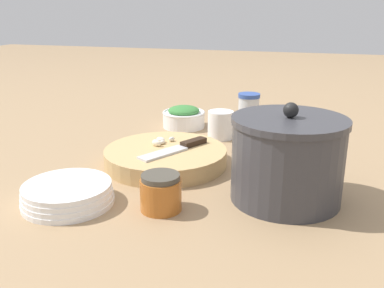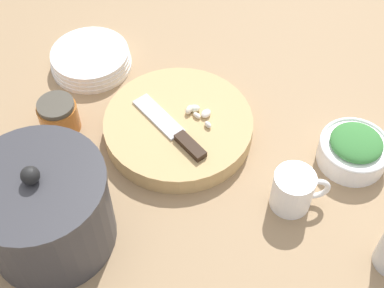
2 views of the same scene
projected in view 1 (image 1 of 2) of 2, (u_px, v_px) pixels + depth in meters
The scene contains 10 objects.
ground_plane at pixel (195, 154), 1.07m from camera, with size 5.00×5.00×0.00m, color #997A56.
cutting_board at pixel (166, 157), 0.99m from camera, with size 0.28×0.28×0.04m.
chef_knife at pixel (178, 148), 0.98m from camera, with size 0.18×0.12×0.01m.
garlic_cloves at pixel (160, 141), 1.02m from camera, with size 0.06×0.05×0.01m.
herb_bowl at pixel (184, 117), 1.30m from camera, with size 0.13×0.13×0.07m.
spice_jar at pixel (249, 108), 1.34m from camera, with size 0.07×0.07×0.09m.
coffee_mug at pixel (220, 125), 1.19m from camera, with size 0.10×0.07×0.08m.
plate_stack at pixel (68, 194), 0.80m from camera, with size 0.17×0.17×0.04m.
honey_jar at pixel (161, 192), 0.77m from camera, with size 0.08×0.08×0.07m.
stock_pot at pixel (287, 159), 0.80m from camera, with size 0.21×0.21×0.19m.
Camera 1 is at (0.97, 0.27, 0.36)m, focal length 40.00 mm.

